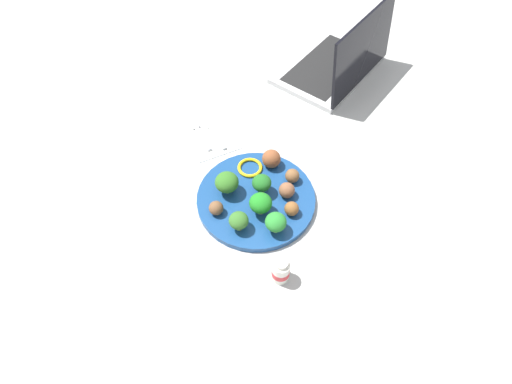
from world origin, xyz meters
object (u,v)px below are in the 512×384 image
meatball_front_left (293,177)px  broccoli_floret_back_left (239,221)px  napkin (207,134)px  pepper_ring_near_rim (250,168)px  knife (212,129)px  yogurt_bottle (281,271)px  plate (256,199)px  broccoli_floret_back_right (261,203)px  broccoli_floret_center (276,222)px  meatball_far_rim (271,159)px  meatball_front_right (287,190)px  meatball_center (216,208)px  broccoli_floret_front_left (262,183)px  fork (200,133)px  broccoli_floret_mid_right (227,182)px  meatball_mid_right (292,209)px  laptop (337,63)px

meatball_front_left → broccoli_floret_back_left: bearing=106.1°
napkin → pepper_ring_near_rim: bearing=-168.8°
knife → yogurt_bottle: (-0.46, 0.07, 0.02)m
plate → broccoli_floret_back_right: bearing=163.7°
broccoli_floret_center → knife: broccoli_floret_center is taller
meatball_front_left → pepper_ring_near_rim: bearing=38.8°
meatball_far_rim → meatball_front_right: meatball_far_rim is taller
pepper_ring_near_rim → knife: pepper_ring_near_rim is taller
broccoli_floret_back_left → pepper_ring_near_rim: bearing=-37.8°
meatball_center → broccoli_floret_front_left: bearing=-90.2°
plate → fork: size_ratio=2.32×
broccoli_floret_mid_right → meatball_mid_right: bearing=-142.8°
broccoli_floret_front_left → fork: size_ratio=0.42×
meatball_mid_right → meatball_front_right: bearing=-20.2°
broccoli_floret_mid_right → broccoli_floret_back_left: (-0.10, 0.03, -0.01)m
broccoli_floret_back_right → pepper_ring_near_rim: bearing=-19.1°
knife → fork: bearing=84.0°
plate → meatball_far_rim: 0.11m
meatball_front_right → fork: 0.31m
broccoli_floret_front_left → pepper_ring_near_rim: (0.08, -0.01, -0.03)m
fork → yogurt_bottle: bearing=175.7°
meatball_mid_right → broccoli_floret_center: bearing=110.1°
plate → laptop: 0.53m
broccoli_floret_mid_right → meatball_center: bearing=129.1°
fork → knife: same height
broccoli_floret_mid_right → pepper_ring_near_rim: bearing=-67.0°
knife → meatball_center: bearing=155.5°
broccoli_floret_front_left → pepper_ring_near_rim: 0.08m
yogurt_bottle → pepper_ring_near_rim: bearing=-17.1°
broccoli_floret_back_right → meatball_front_left: bearing=-71.4°
broccoli_floret_center → napkin: broccoli_floret_center is taller
meatball_front_left → meatball_far_rim: meatball_far_rim is taller
meatball_front_left → fork: meatball_front_left is taller
napkin → laptop: bearing=-85.8°
plate → broccoli_floret_front_left: bearing=-68.2°
broccoli_floret_mid_right → laptop: bearing=-64.2°
meatball_front_left → pepper_ring_near_rim: size_ratio=0.56×
meatball_front_left → laptop: bearing=-49.8°
broccoli_floret_center → meatball_center: 0.14m
broccoli_floret_front_left → meatball_front_left: 0.08m
meatball_front_right → laptop: laptop is taller
meatball_mid_right → pepper_ring_near_rim: bearing=5.8°
broccoli_floret_front_left → meatball_center: broccoli_floret_front_left is taller
meatball_front_left → meatball_far_rim: size_ratio=0.75×
broccoli_floret_front_left → broccoli_floret_center: (-0.11, 0.03, -0.00)m
broccoli_floret_back_left → meatball_front_right: 0.14m
fork → laptop: 0.47m
plate → yogurt_bottle: bearing=164.3°
napkin → plate: bearing=-179.3°
fork → knife: (-0.00, -0.04, -0.00)m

